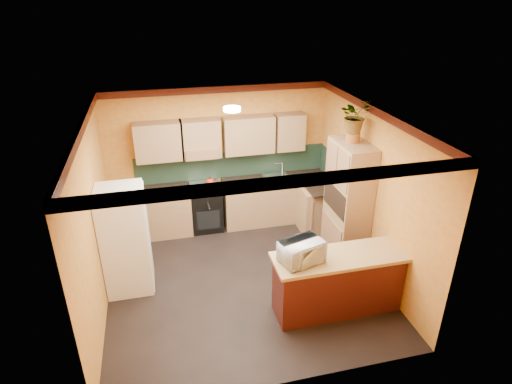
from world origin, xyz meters
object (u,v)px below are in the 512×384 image
pantry (348,203)px  microwave (301,252)px  stove (206,207)px  fridge (125,240)px  breakfast_bar (337,284)px  base_cabinets_back (238,204)px

pantry → microwave: size_ratio=3.72×
stove → microwave: 3.03m
fridge → breakfast_bar: bearing=-23.3°
fridge → base_cabinets_back: bearing=37.1°
base_cabinets_back → breakfast_bar: size_ratio=2.03×
base_cabinets_back → microwave: 2.90m
fridge → breakfast_bar: fridge is taller
base_cabinets_back → pantry: 2.29m
base_cabinets_back → fridge: bearing=-142.9°
pantry → stove: bearing=144.5°
fridge → microwave: size_ratio=3.01×
base_cabinets_back → pantry: size_ratio=1.74×
microwave → stove: bearing=92.4°
breakfast_bar → microwave: size_ratio=3.19×
base_cabinets_back → breakfast_bar: same height
fridge → pantry: size_ratio=0.81×
breakfast_bar → microwave: (-0.58, 0.00, 0.65)m
microwave → base_cabinets_back: bearing=80.2°
base_cabinets_back → microwave: bearing=-83.6°
breakfast_bar → fridge: bearing=156.7°
stove → microwave: microwave is taller
stove → microwave: bearing=-71.5°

